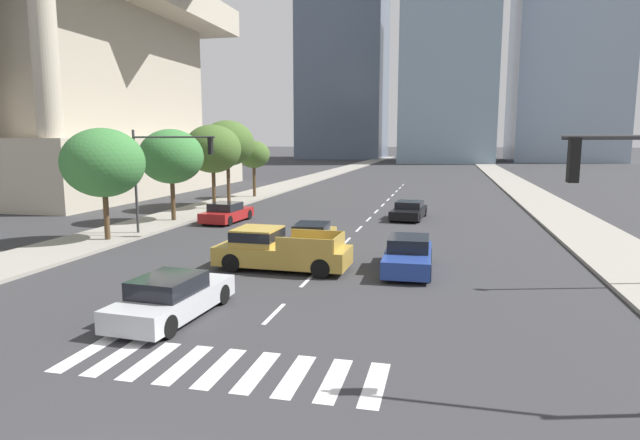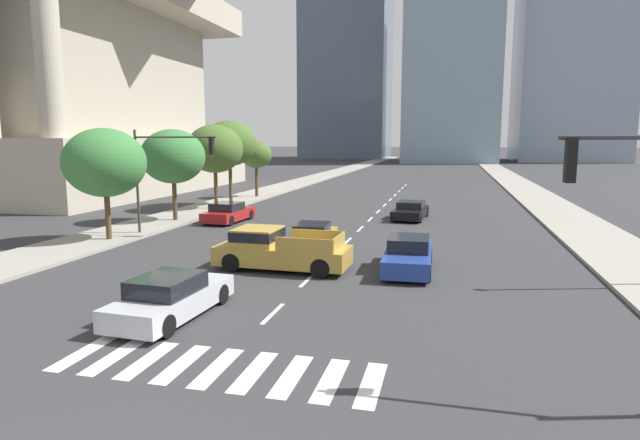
{
  "view_description": "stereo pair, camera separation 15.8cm",
  "coord_description": "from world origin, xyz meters",
  "px_view_note": "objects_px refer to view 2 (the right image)",
  "views": [
    {
      "loc": [
        4.95,
        -4.92,
        5.23
      ],
      "look_at": [
        0.0,
        15.87,
        2.0
      ],
      "focal_mm": 29.84,
      "sensor_mm": 36.0,
      "label": 1
    },
    {
      "loc": [
        5.11,
        -4.88,
        5.23
      ],
      "look_at": [
        0.0,
        15.87,
        2.0
      ],
      "focal_mm": 29.84,
      "sensor_mm": 36.0,
      "label": 2
    }
  ],
  "objects_px": {
    "sedan_red_3": "(228,213)",
    "traffic_signal_far": "(166,162)",
    "street_tree_fourth": "(230,143)",
    "street_tree_fifth": "(256,155)",
    "street_tree_second": "(173,157)",
    "sedan_gold_4": "(313,237)",
    "pickup_truck": "(276,249)",
    "sedan_blue_1": "(408,256)",
    "sedan_silver_2": "(171,297)",
    "street_tree_third": "(215,149)",
    "street_tree_nearest": "(105,163)",
    "sedan_black_0": "(411,211)"
  },
  "relations": [
    {
      "from": "sedan_silver_2",
      "to": "street_tree_fifth",
      "type": "bearing_deg",
      "value": 19.54
    },
    {
      "from": "sedan_red_3",
      "to": "street_tree_third",
      "type": "height_order",
      "value": "street_tree_third"
    },
    {
      "from": "sedan_silver_2",
      "to": "street_tree_fourth",
      "type": "xyz_separation_m",
      "value": [
        -9.13,
        25.73,
        4.35
      ]
    },
    {
      "from": "sedan_gold_4",
      "to": "sedan_black_0",
      "type": "bearing_deg",
      "value": -22.35
    },
    {
      "from": "sedan_blue_1",
      "to": "street_tree_nearest",
      "type": "distance_m",
      "value": 16.1
    },
    {
      "from": "sedan_silver_2",
      "to": "pickup_truck",
      "type": "bearing_deg",
      "value": -6.81
    },
    {
      "from": "traffic_signal_far",
      "to": "street_tree_second",
      "type": "distance_m",
      "value": 5.2
    },
    {
      "from": "street_tree_fourth",
      "to": "street_tree_third",
      "type": "bearing_deg",
      "value": -90.0
    },
    {
      "from": "sedan_silver_2",
      "to": "sedan_gold_4",
      "type": "bearing_deg",
      "value": -4.97
    },
    {
      "from": "sedan_red_3",
      "to": "street_tree_fourth",
      "type": "distance_m",
      "value": 9.74
    },
    {
      "from": "sedan_blue_1",
      "to": "street_tree_third",
      "type": "relative_size",
      "value": 0.74
    },
    {
      "from": "street_tree_fourth",
      "to": "street_tree_fifth",
      "type": "height_order",
      "value": "street_tree_fourth"
    },
    {
      "from": "sedan_black_0",
      "to": "street_tree_nearest",
      "type": "relative_size",
      "value": 0.81
    },
    {
      "from": "street_tree_second",
      "to": "street_tree_third",
      "type": "bearing_deg",
      "value": 90.0
    },
    {
      "from": "traffic_signal_far",
      "to": "street_tree_fifth",
      "type": "bearing_deg",
      "value": 96.48
    },
    {
      "from": "traffic_signal_far",
      "to": "street_tree_fifth",
      "type": "distance_m",
      "value": 19.61
    },
    {
      "from": "pickup_truck",
      "to": "sedan_blue_1",
      "type": "bearing_deg",
      "value": -167.73
    },
    {
      "from": "pickup_truck",
      "to": "sedan_blue_1",
      "type": "distance_m",
      "value": 5.34
    },
    {
      "from": "street_tree_second",
      "to": "street_tree_third",
      "type": "relative_size",
      "value": 0.93
    },
    {
      "from": "traffic_signal_far",
      "to": "street_tree_third",
      "type": "distance_m",
      "value": 11.1
    },
    {
      "from": "pickup_truck",
      "to": "sedan_red_3",
      "type": "xyz_separation_m",
      "value": [
        -7.01,
        11.24,
        -0.22
      ]
    },
    {
      "from": "sedan_blue_1",
      "to": "sedan_silver_2",
      "type": "height_order",
      "value": "sedan_blue_1"
    },
    {
      "from": "sedan_black_0",
      "to": "street_tree_third",
      "type": "xyz_separation_m",
      "value": [
        -14.55,
        1.13,
        4.02
      ]
    },
    {
      "from": "sedan_silver_2",
      "to": "street_tree_second",
      "type": "bearing_deg",
      "value": 31.93
    },
    {
      "from": "sedan_black_0",
      "to": "sedan_blue_1",
      "type": "height_order",
      "value": "sedan_blue_1"
    },
    {
      "from": "sedan_black_0",
      "to": "street_tree_second",
      "type": "xyz_separation_m",
      "value": [
        -14.55,
        -5.04,
        3.64
      ]
    },
    {
      "from": "sedan_gold_4",
      "to": "street_tree_nearest",
      "type": "distance_m",
      "value": 11.29
    },
    {
      "from": "sedan_gold_4",
      "to": "street_tree_second",
      "type": "distance_m",
      "value": 12.84
    },
    {
      "from": "street_tree_second",
      "to": "street_tree_nearest",
      "type": "bearing_deg",
      "value": -90.0
    },
    {
      "from": "sedan_black_0",
      "to": "street_tree_second",
      "type": "relative_size",
      "value": 0.8
    },
    {
      "from": "sedan_gold_4",
      "to": "sedan_red_3",
      "type": "bearing_deg",
      "value": 43.58
    },
    {
      "from": "sedan_red_3",
      "to": "street_tree_second",
      "type": "relative_size",
      "value": 0.76
    },
    {
      "from": "street_tree_fifth",
      "to": "sedan_gold_4",
      "type": "bearing_deg",
      "value": -62.85
    },
    {
      "from": "sedan_blue_1",
      "to": "sedan_silver_2",
      "type": "relative_size",
      "value": 0.99
    },
    {
      "from": "sedan_red_3",
      "to": "street_tree_second",
      "type": "xyz_separation_m",
      "value": [
        -3.28,
        -0.86,
        3.6
      ]
    },
    {
      "from": "street_tree_nearest",
      "to": "street_tree_second",
      "type": "bearing_deg",
      "value": 90.0
    },
    {
      "from": "street_tree_second",
      "to": "pickup_truck",
      "type": "bearing_deg",
      "value": -45.24
    },
    {
      "from": "sedan_blue_1",
      "to": "sedan_red_3",
      "type": "distance_m",
      "value": 15.96
    },
    {
      "from": "street_tree_fourth",
      "to": "street_tree_fifth",
      "type": "relative_size",
      "value": 1.32
    },
    {
      "from": "sedan_black_0",
      "to": "sedan_blue_1",
      "type": "distance_m",
      "value": 14.44
    },
    {
      "from": "sedan_silver_2",
      "to": "sedan_gold_4",
      "type": "relative_size",
      "value": 1.02
    },
    {
      "from": "street_tree_third",
      "to": "sedan_red_3",
      "type": "bearing_deg",
      "value": -58.29
    },
    {
      "from": "sedan_blue_1",
      "to": "sedan_silver_2",
      "type": "xyz_separation_m",
      "value": [
        -6.4,
        -7.43,
        -0.02
      ]
    },
    {
      "from": "pickup_truck",
      "to": "street_tree_fifth",
      "type": "xyz_separation_m",
      "value": [
        -10.29,
        25.15,
        3.1
      ]
    },
    {
      "from": "pickup_truck",
      "to": "street_tree_third",
      "type": "distance_m",
      "value": 19.84
    },
    {
      "from": "traffic_signal_far",
      "to": "street_tree_fourth",
      "type": "xyz_separation_m",
      "value": [
        -2.21,
        13.63,
        0.91
      ]
    },
    {
      "from": "street_tree_second",
      "to": "sedan_red_3",
      "type": "bearing_deg",
      "value": 14.71
    },
    {
      "from": "sedan_red_3",
      "to": "traffic_signal_far",
      "type": "relative_size",
      "value": 0.78
    },
    {
      "from": "traffic_signal_far",
      "to": "sedan_blue_1",
      "type": "bearing_deg",
      "value": -19.32
    },
    {
      "from": "sedan_gold_4",
      "to": "traffic_signal_far",
      "type": "relative_size",
      "value": 0.81
    }
  ]
}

